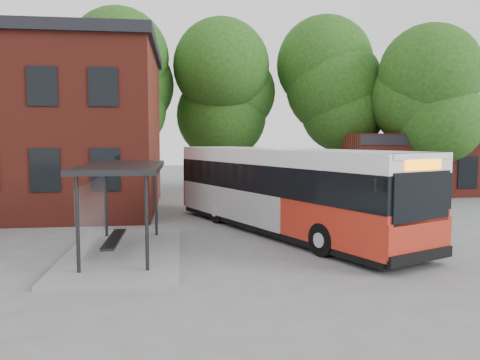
{
  "coord_description": "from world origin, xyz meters",
  "views": [
    {
      "loc": [
        -2.66,
        -15.98,
        3.67
      ],
      "look_at": [
        -0.29,
        2.82,
        2.0
      ],
      "focal_mm": 35.0,
      "sensor_mm": 36.0,
      "label": 1
    }
  ],
  "objects": [
    {
      "name": "bicycle_5",
      "position": [
        9.57,
        10.41,
        0.51
      ],
      "size": [
        1.73,
        0.67,
        1.01
      ],
      "primitive_type": "imported",
      "rotation": [
        0.0,
        0.0,
        1.68
      ],
      "color": "black",
      "rests_on": "ground"
    },
    {
      "name": "bicycle_0",
      "position": [
        6.81,
        9.29,
        0.41
      ],
      "size": [
        1.64,
        0.96,
        0.81
      ],
      "primitive_type": "imported",
      "rotation": [
        0.0,
        0.0,
        1.28
      ],
      "color": "black",
      "rests_on": "ground"
    },
    {
      "name": "bus_shelter",
      "position": [
        -4.5,
        -1.0,
        1.45
      ],
      "size": [
        3.6,
        7.0,
        2.9
      ],
      "primitive_type": null,
      "color": "#252528",
      "rests_on": "ground"
    },
    {
      "name": "tree_1",
      "position": [
        1.0,
        17.0,
        5.2
      ],
      "size": [
        7.92,
        7.92,
        10.4
      ],
      "primitive_type": null,
      "color": "#1C4412",
      "rests_on": "ground"
    },
    {
      "name": "bicycle_6",
      "position": [
        10.31,
        9.29,
        0.41
      ],
      "size": [
        1.64,
        1.05,
        0.81
      ],
      "primitive_type": "imported",
      "rotation": [
        0.0,
        0.0,
        1.93
      ],
      "color": "black",
      "rests_on": "ground"
    },
    {
      "name": "bike_rail",
      "position": [
        9.28,
        10.0,
        0.19
      ],
      "size": [
        5.2,
        0.1,
        0.38
      ],
      "primitive_type": null,
      "color": "#252528",
      "rests_on": "ground"
    },
    {
      "name": "bicycle_7",
      "position": [
        11.78,
        9.71,
        0.54
      ],
      "size": [
        1.88,
        1.05,
        1.09
      ],
      "primitive_type": "imported",
      "rotation": [
        0.0,
        0.0,
        1.25
      ],
      "color": "#312A25",
      "rests_on": "ground"
    },
    {
      "name": "bicycle_1",
      "position": [
        7.72,
        9.52,
        0.51
      ],
      "size": [
        1.77,
        0.83,
        1.02
      ],
      "primitive_type": "imported",
      "rotation": [
        0.0,
        0.0,
        1.36
      ],
      "color": "black",
      "rests_on": "ground"
    },
    {
      "name": "tree_2",
      "position": [
        8.0,
        16.0,
        5.5
      ],
      "size": [
        7.92,
        7.92,
        11.0
      ],
      "primitive_type": null,
      "color": "#1C4412",
      "rests_on": "ground"
    },
    {
      "name": "tree_3",
      "position": [
        13.0,
        12.0,
        4.64
      ],
      "size": [
        7.04,
        7.04,
        9.28
      ],
      "primitive_type": null,
      "color": "#1C4412",
      "rests_on": "ground"
    },
    {
      "name": "bicycle_4",
      "position": [
        10.18,
        9.67,
        0.47
      ],
      "size": [
        1.86,
        0.91,
        0.93
      ],
      "primitive_type": "imported",
      "rotation": [
        0.0,
        0.0,
        1.74
      ],
      "color": "navy",
      "rests_on": "ground"
    },
    {
      "name": "shop_row",
      "position": [
        15.0,
        14.0,
        2.0
      ],
      "size": [
        14.0,
        6.2,
        4.0
      ],
      "primitive_type": null,
      "color": "maroon",
      "rests_on": "ground"
    },
    {
      "name": "bicycle_3",
      "position": [
        8.88,
        10.01,
        0.55
      ],
      "size": [
        1.89,
        1.23,
        1.1
      ],
      "primitive_type": "imported",
      "rotation": [
        0.0,
        0.0,
        1.99
      ],
      "color": "black",
      "rests_on": "ground"
    },
    {
      "name": "bicycle_2",
      "position": [
        8.65,
        9.86,
        0.43
      ],
      "size": [
        1.73,
        0.83,
        0.87
      ],
      "primitive_type": "imported",
      "rotation": [
        0.0,
        0.0,
        1.73
      ],
      "color": "black",
      "rests_on": "ground"
    },
    {
      "name": "ground",
      "position": [
        0.0,
        0.0,
        0.0
      ],
      "size": [
        100.0,
        100.0,
        0.0
      ],
      "primitive_type": "plane",
      "color": "slate"
    },
    {
      "name": "tree_0",
      "position": [
        -6.0,
        16.0,
        5.5
      ],
      "size": [
        7.92,
        7.92,
        11.0
      ],
      "primitive_type": null,
      "color": "#1C4412",
      "rests_on": "ground"
    },
    {
      "name": "city_bus",
      "position": [
        1.27,
        1.83,
        1.64
      ],
      "size": [
        7.81,
        12.92,
        3.28
      ],
      "primitive_type": null,
      "rotation": [
        0.0,
        0.0,
        0.42
      ],
      "color": "red",
      "rests_on": "ground"
    }
  ]
}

